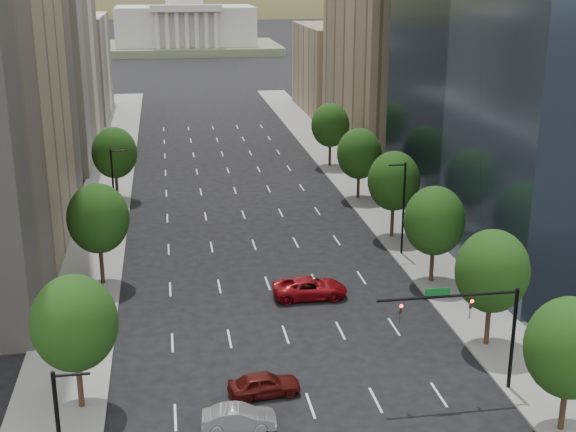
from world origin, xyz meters
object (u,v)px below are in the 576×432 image
capitol (185,25)px  car_maroon (264,384)px  traffic_signal (478,318)px  car_silver (239,418)px  car_red_far (310,288)px

capitol → car_maroon: size_ratio=13.05×
traffic_signal → car_maroon: 14.02m
car_silver → car_red_far: car_red_far is taller
capitol → car_silver: size_ratio=13.70×
capitol → car_silver: capitol is taller
car_silver → car_maroon: bearing=-25.2°
traffic_signal → car_silver: traffic_signal is taller
traffic_signal → capitol: 219.99m
traffic_signal → capitol: capitol is taller
car_red_far → car_maroon: bearing=159.4°
capitol → car_red_far: bearing=-89.1°
traffic_signal → car_maroon: (-13.20, 1.72, -4.39)m
capitol → car_red_far: capitol is taller
car_silver → car_red_far: size_ratio=0.72×
car_maroon → car_red_far: car_red_far is taller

